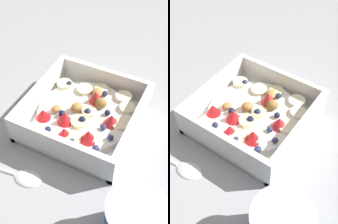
% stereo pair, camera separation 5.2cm
% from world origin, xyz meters
% --- Properties ---
extents(ground_plane, '(2.40, 2.40, 0.00)m').
position_xyz_m(ground_plane, '(0.00, 0.00, 0.00)').
color(ground_plane, '#9E9EA3').
extents(fruit_bowl, '(0.20, 0.20, 0.06)m').
position_xyz_m(fruit_bowl, '(0.02, 0.02, 0.02)').
color(fruit_bowl, white).
rests_on(fruit_bowl, ground).
extents(spoon, '(0.04, 0.17, 0.01)m').
position_xyz_m(spoon, '(0.17, -0.04, 0.00)').
color(spoon, silver).
rests_on(spoon, ground).
extents(yogurt_cup, '(0.08, 0.08, 0.08)m').
position_xyz_m(yogurt_cup, '(0.17, 0.17, 0.04)').
color(yogurt_cup, '#3370B7').
rests_on(yogurt_cup, ground).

